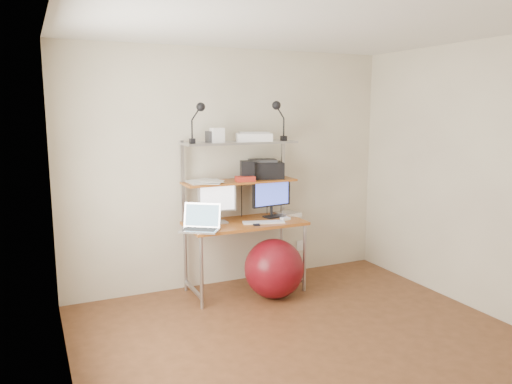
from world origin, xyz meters
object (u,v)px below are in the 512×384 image
Objects in this scene: monitor_silver at (217,200)px; printer at (263,169)px; laptop at (201,224)px; exercise_ball at (274,269)px; monitor_black at (272,196)px.

printer reaches higher than monitor_silver.
printer is at bearing 55.52° from laptop.
laptop is at bearing -135.53° from monitor_silver.
printer is (0.55, 0.10, 0.27)m from monitor_silver.
laptop is 0.88m from exercise_ball.
printer is (0.80, 0.32, 0.45)m from laptop.
laptop is (-0.86, -0.22, -0.18)m from monitor_black.
laptop is 0.94× the size of printer.
exercise_ball is (-0.09, -0.46, -0.95)m from printer.
exercise_ball is (0.46, -0.36, -0.67)m from monitor_silver.
monitor_silver reaches higher than laptop.
printer is (-0.06, 0.09, 0.27)m from monitor_black.
monitor_black is 0.96× the size of printer.
exercise_ball is (0.71, -0.15, -0.49)m from laptop.
monitor_black is 0.78m from exercise_ball.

